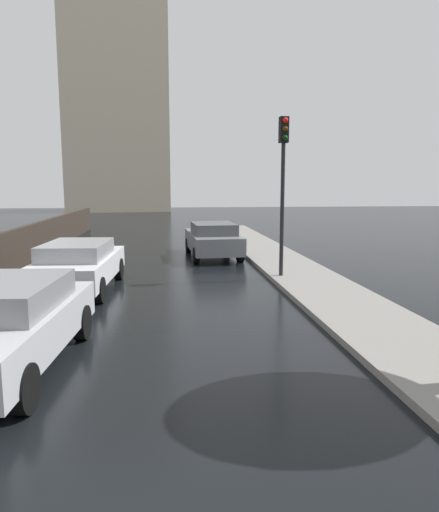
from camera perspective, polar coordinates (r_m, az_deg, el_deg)
name	(u,v)px	position (r m, az deg, el deg)	size (l,w,h in m)	color
car_silver_mid_road	(3,323)	(8.18, -24.79, -7.43)	(2.19, 4.56, 1.41)	#B2B5BA
car_grey_far_ahead	(213,239)	(19.03, -0.83, 2.08)	(2.07, 4.65, 1.40)	slate
car_white_behind_camera	(79,264)	(13.51, -16.70, -0.96)	(2.10, 4.62, 1.37)	silver
traffic_light	(283,168)	(14.37, 7.73, 10.52)	(0.26, 0.39, 4.75)	black
distant_tower	(113,71)	(56.64, -12.80, 21.04)	(12.14, 9.48, 34.01)	#B2A88E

